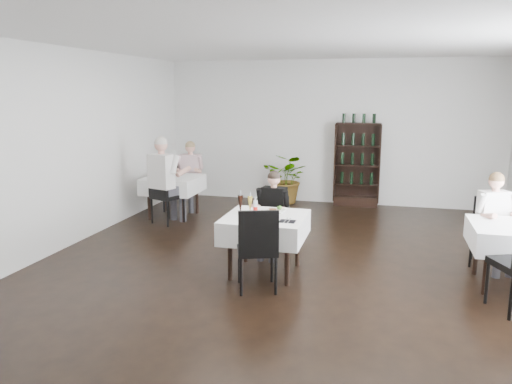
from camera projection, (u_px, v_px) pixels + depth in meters
room_shell at (289, 160)px, 6.20m from camera, size 9.00×9.00×9.00m
wine_shelf at (357, 166)px, 10.27m from camera, size 0.90×0.28×1.75m
main_table at (265, 227)px, 6.45m from camera, size 1.03×1.03×0.77m
left_table at (173, 184)px, 9.42m from camera, size 0.98×0.98×0.77m
potted_tree at (288, 179)px, 10.58m from camera, size 1.13×1.03×1.06m
main_chair_far at (272, 221)px, 7.20m from camera, size 0.52×0.52×0.88m
main_chair_near at (258, 245)px, 5.84m from camera, size 0.59×0.60×1.02m
left_chair_far at (180, 180)px, 9.98m from camera, size 0.51×0.52×1.07m
left_chair_near at (164, 192)px, 8.89m from camera, size 0.61×0.61×1.02m
right_chair_far at (488, 227)px, 6.82m from camera, size 0.49×0.50×0.92m
diner_main at (272, 208)px, 7.08m from camera, size 0.49×0.51×1.25m
diner_left_far at (190, 170)px, 9.95m from camera, size 0.54×0.54×1.38m
diner_left_near at (165, 174)px, 8.79m from camera, size 0.68×0.72×1.59m
diner_right_far at (496, 215)px, 6.50m from camera, size 0.58×0.61×1.32m
plate_far at (276, 210)px, 6.65m from camera, size 0.25×0.25×0.07m
plate_near at (266, 220)px, 6.17m from camera, size 0.22×0.22×0.07m
pilsner_dark at (240, 205)px, 6.47m from camera, size 0.07×0.07×0.32m
pilsner_lager at (250, 205)px, 6.52m from camera, size 0.07×0.07×0.29m
coke_bottle at (255, 207)px, 6.48m from camera, size 0.06×0.06×0.23m
napkin_cutlery at (287, 221)px, 6.13m from camera, size 0.20×0.22×0.02m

